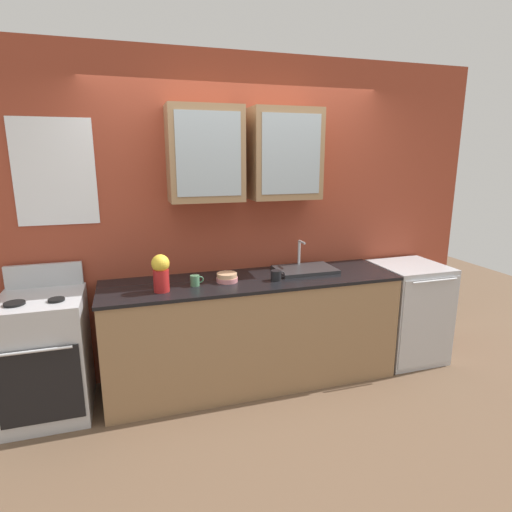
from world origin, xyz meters
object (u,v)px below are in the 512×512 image
at_px(cup_near_sink, 276,275).
at_px(cup_near_bowls, 195,280).
at_px(stove_range, 46,356).
at_px(sink_faucet, 305,269).
at_px(dishwasher, 407,311).
at_px(bowl_stack, 227,278).
at_px(vase, 161,272).

height_order(cup_near_sink, cup_near_bowls, cup_near_bowls).
bearing_deg(stove_range, cup_near_sink, -3.18).
relative_size(sink_faucet, cup_near_sink, 4.32).
bearing_deg(stove_range, cup_near_bowls, -2.43).
bearing_deg(dishwasher, bowl_stack, -179.62).
bearing_deg(vase, bowl_stack, 10.52).
distance_m(sink_faucet, bowl_stack, 0.74).
relative_size(bowl_stack, cup_near_sink, 1.45).
relative_size(stove_range, vase, 3.88).
relative_size(stove_range, cup_near_bowls, 10.31).
bearing_deg(cup_near_bowls, dishwasher, 1.23).
height_order(stove_range, sink_faucet, sink_faucet).
height_order(vase, cup_near_sink, vase).
xyz_separation_m(stove_range, dishwasher, (3.16, -0.00, -0.01)).
bearing_deg(cup_near_bowls, vase, -165.90).
xyz_separation_m(bowl_stack, cup_near_sink, (0.39, -0.08, 0.01)).
xyz_separation_m(stove_range, cup_near_bowls, (1.12, -0.05, 0.50)).
bearing_deg(stove_range, vase, -7.55).
distance_m(bowl_stack, dishwasher, 1.84).
xyz_separation_m(bowl_stack, vase, (-0.53, -0.10, 0.12)).
bearing_deg(sink_faucet, bowl_stack, -171.56).
xyz_separation_m(vase, dishwasher, (2.30, 0.11, -0.61)).
relative_size(stove_range, dishwasher, 1.19).
distance_m(cup_near_sink, cup_near_bowls, 0.66).
xyz_separation_m(stove_range, bowl_stack, (1.39, -0.02, 0.49)).
distance_m(stove_range, dishwasher, 3.16).
relative_size(sink_faucet, dishwasher, 0.56).
bearing_deg(vase, dishwasher, 2.73).
relative_size(vase, cup_near_bowls, 2.66).
xyz_separation_m(vase, cup_near_sink, (0.92, 0.02, -0.11)).
distance_m(vase, cup_near_sink, 0.93).
distance_m(stove_range, sink_faucet, 2.18).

